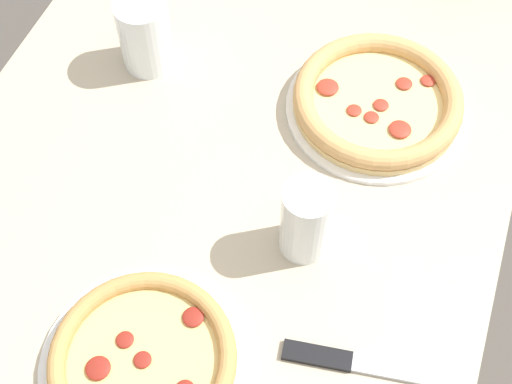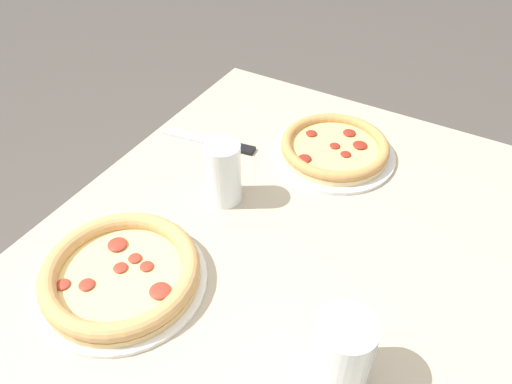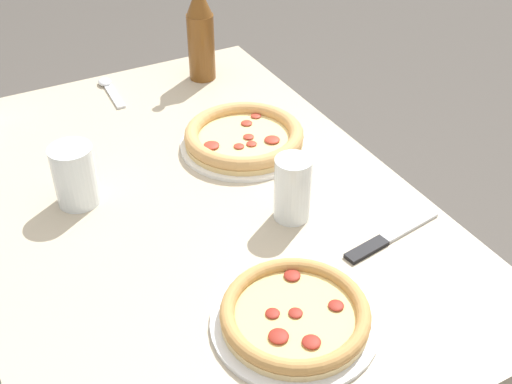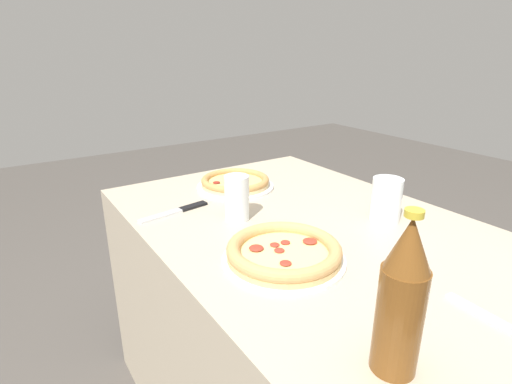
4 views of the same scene
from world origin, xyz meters
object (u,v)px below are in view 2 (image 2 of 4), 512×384
object	(u,v)px
glass_orange_juice	(223,176)
knife	(213,142)
glass_water	(342,354)
pizza_salami	(334,149)
pizza_margherita	(121,274)

from	to	relation	value
glass_orange_juice	knife	xyz separation A→B (m)	(0.14, 0.12, -0.05)
glass_water	knife	size ratio (longest dim) A/B	0.55
pizza_salami	knife	size ratio (longest dim) A/B	1.19
pizza_margherita	knife	size ratio (longest dim) A/B	1.26
glass_orange_juice	glass_water	bearing A→B (deg)	-124.59
glass_water	knife	world-z (taller)	glass_water
glass_orange_juice	glass_water	xyz separation A→B (m)	(-0.23, -0.34, -0.00)
glass_orange_juice	glass_water	world-z (taller)	glass_orange_juice
pizza_margherita	glass_orange_juice	size ratio (longest dim) A/B	2.19
knife	pizza_salami	bearing A→B (deg)	-69.81
pizza_margherita	glass_water	size ratio (longest dim) A/B	2.29
glass_orange_juice	glass_water	size ratio (longest dim) A/B	1.04
pizza_margherita	glass_orange_juice	world-z (taller)	glass_orange_juice
pizza_margherita	glass_water	bearing A→B (deg)	-86.04
pizza_salami	glass_orange_juice	distance (m)	0.27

